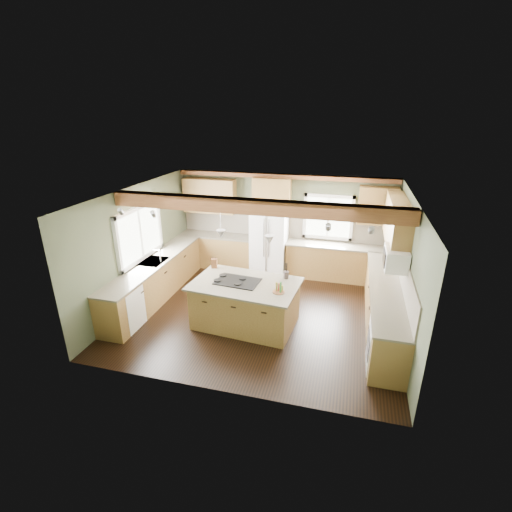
# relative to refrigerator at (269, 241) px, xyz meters

# --- Properties ---
(floor) EXTENTS (5.60, 5.60, 0.00)m
(floor) POSITION_rel_refrigerator_xyz_m (0.30, -2.12, -0.90)
(floor) COLOR black
(floor) RESTS_ON ground
(ceiling) EXTENTS (5.60, 5.60, 0.00)m
(ceiling) POSITION_rel_refrigerator_xyz_m (0.30, -2.12, 1.70)
(ceiling) COLOR silver
(ceiling) RESTS_ON wall_back
(wall_back) EXTENTS (5.60, 0.00, 5.60)m
(wall_back) POSITION_rel_refrigerator_xyz_m (0.30, 0.38, 0.40)
(wall_back) COLOR #4A543B
(wall_back) RESTS_ON ground
(wall_left) EXTENTS (0.00, 5.00, 5.00)m
(wall_left) POSITION_rel_refrigerator_xyz_m (-2.50, -2.12, 0.40)
(wall_left) COLOR #4A543B
(wall_left) RESTS_ON ground
(wall_right) EXTENTS (0.00, 5.00, 5.00)m
(wall_right) POSITION_rel_refrigerator_xyz_m (3.10, -2.12, 0.40)
(wall_right) COLOR #4A543B
(wall_right) RESTS_ON ground
(ceiling_beam) EXTENTS (5.55, 0.26, 0.26)m
(ceiling_beam) POSITION_rel_refrigerator_xyz_m (0.30, -2.63, 1.57)
(ceiling_beam) COLOR #5B2C1A
(ceiling_beam) RESTS_ON ceiling
(soffit_trim) EXTENTS (5.55, 0.20, 0.10)m
(soffit_trim) POSITION_rel_refrigerator_xyz_m (0.30, 0.28, 1.64)
(soffit_trim) COLOR #5B2C1A
(soffit_trim) RESTS_ON ceiling
(backsplash_back) EXTENTS (5.58, 0.03, 0.58)m
(backsplash_back) POSITION_rel_refrigerator_xyz_m (0.30, 0.36, 0.31)
(backsplash_back) COLOR brown
(backsplash_back) RESTS_ON wall_back
(backsplash_right) EXTENTS (0.03, 3.70, 0.58)m
(backsplash_right) POSITION_rel_refrigerator_xyz_m (3.08, -2.07, 0.31)
(backsplash_right) COLOR brown
(backsplash_right) RESTS_ON wall_right
(base_cab_back_left) EXTENTS (2.02, 0.60, 0.88)m
(base_cab_back_left) POSITION_rel_refrigerator_xyz_m (-1.49, 0.08, -0.46)
(base_cab_back_left) COLOR brown
(base_cab_back_left) RESTS_ON floor
(counter_back_left) EXTENTS (2.06, 0.64, 0.04)m
(counter_back_left) POSITION_rel_refrigerator_xyz_m (-1.49, 0.08, 0.00)
(counter_back_left) COLOR #484234
(counter_back_left) RESTS_ON base_cab_back_left
(base_cab_back_right) EXTENTS (2.62, 0.60, 0.88)m
(base_cab_back_right) POSITION_rel_refrigerator_xyz_m (1.79, 0.08, -0.46)
(base_cab_back_right) COLOR brown
(base_cab_back_right) RESTS_ON floor
(counter_back_right) EXTENTS (2.66, 0.64, 0.04)m
(counter_back_right) POSITION_rel_refrigerator_xyz_m (1.79, 0.08, 0.00)
(counter_back_right) COLOR #484234
(counter_back_right) RESTS_ON base_cab_back_right
(base_cab_left) EXTENTS (0.60, 3.70, 0.88)m
(base_cab_left) POSITION_rel_refrigerator_xyz_m (-2.20, -2.07, -0.46)
(base_cab_left) COLOR brown
(base_cab_left) RESTS_ON floor
(counter_left) EXTENTS (0.64, 3.74, 0.04)m
(counter_left) POSITION_rel_refrigerator_xyz_m (-2.20, -2.07, 0.00)
(counter_left) COLOR #484234
(counter_left) RESTS_ON base_cab_left
(base_cab_right) EXTENTS (0.60, 3.70, 0.88)m
(base_cab_right) POSITION_rel_refrigerator_xyz_m (2.80, -2.07, -0.46)
(base_cab_right) COLOR brown
(base_cab_right) RESTS_ON floor
(counter_right) EXTENTS (0.64, 3.74, 0.04)m
(counter_right) POSITION_rel_refrigerator_xyz_m (2.80, -2.07, 0.00)
(counter_right) COLOR #484234
(counter_right) RESTS_ON base_cab_right
(upper_cab_back_left) EXTENTS (1.40, 0.35, 0.90)m
(upper_cab_back_left) POSITION_rel_refrigerator_xyz_m (-1.69, 0.21, 1.05)
(upper_cab_back_left) COLOR brown
(upper_cab_back_left) RESTS_ON wall_back
(upper_cab_over_fridge) EXTENTS (0.96, 0.35, 0.70)m
(upper_cab_over_fridge) POSITION_rel_refrigerator_xyz_m (-0.00, 0.21, 1.25)
(upper_cab_over_fridge) COLOR brown
(upper_cab_over_fridge) RESTS_ON wall_back
(upper_cab_right) EXTENTS (0.35, 2.20, 0.90)m
(upper_cab_right) POSITION_rel_refrigerator_xyz_m (2.92, -1.22, 1.05)
(upper_cab_right) COLOR brown
(upper_cab_right) RESTS_ON wall_right
(upper_cab_back_corner) EXTENTS (0.90, 0.35, 0.90)m
(upper_cab_back_corner) POSITION_rel_refrigerator_xyz_m (2.60, 0.21, 1.05)
(upper_cab_back_corner) COLOR brown
(upper_cab_back_corner) RESTS_ON wall_back
(window_left) EXTENTS (0.04, 1.60, 1.05)m
(window_left) POSITION_rel_refrigerator_xyz_m (-2.48, -2.07, 0.65)
(window_left) COLOR white
(window_left) RESTS_ON wall_left
(window_back) EXTENTS (1.10, 0.04, 1.00)m
(window_back) POSITION_rel_refrigerator_xyz_m (1.45, 0.36, 0.65)
(window_back) COLOR white
(window_back) RESTS_ON wall_back
(sink) EXTENTS (0.50, 0.65, 0.03)m
(sink) POSITION_rel_refrigerator_xyz_m (-2.20, -2.07, 0.01)
(sink) COLOR #262628
(sink) RESTS_ON counter_left
(faucet) EXTENTS (0.02, 0.02, 0.28)m
(faucet) POSITION_rel_refrigerator_xyz_m (-2.02, -2.07, 0.15)
(faucet) COLOR #B2B2B7
(faucet) RESTS_ON sink
(dishwasher) EXTENTS (0.60, 0.60, 0.84)m
(dishwasher) POSITION_rel_refrigerator_xyz_m (-2.19, -3.37, -0.47)
(dishwasher) COLOR white
(dishwasher) RESTS_ON floor
(oven) EXTENTS (0.60, 0.72, 0.84)m
(oven) POSITION_rel_refrigerator_xyz_m (2.79, -3.37, -0.47)
(oven) COLOR white
(oven) RESTS_ON floor
(microwave) EXTENTS (0.40, 0.70, 0.38)m
(microwave) POSITION_rel_refrigerator_xyz_m (2.88, -2.17, 0.65)
(microwave) COLOR white
(microwave) RESTS_ON wall_right
(pendant_left) EXTENTS (0.18, 0.18, 0.16)m
(pendant_left) POSITION_rel_refrigerator_xyz_m (-0.37, -2.59, 0.98)
(pendant_left) COLOR #B2B2B7
(pendant_left) RESTS_ON ceiling
(pendant_right) EXTENTS (0.18, 0.18, 0.16)m
(pendant_right) POSITION_rel_refrigerator_xyz_m (0.60, -2.68, 0.98)
(pendant_right) COLOR #B2B2B7
(pendant_right) RESTS_ON ceiling
(refrigerator) EXTENTS (0.90, 0.74, 1.80)m
(refrigerator) POSITION_rel_refrigerator_xyz_m (0.00, 0.00, 0.00)
(refrigerator) COLOR white
(refrigerator) RESTS_ON floor
(island) EXTENTS (2.05, 1.36, 0.88)m
(island) POSITION_rel_refrigerator_xyz_m (0.12, -2.63, -0.46)
(island) COLOR olive
(island) RESTS_ON floor
(island_top) EXTENTS (2.19, 1.50, 0.04)m
(island_top) POSITION_rel_refrigerator_xyz_m (0.12, -2.63, 0.00)
(island_top) COLOR #484234
(island_top) RESTS_ON island
(cooktop) EXTENTS (0.89, 0.64, 0.02)m
(cooktop) POSITION_rel_refrigerator_xyz_m (-0.04, -2.62, 0.03)
(cooktop) COLOR black
(cooktop) RESTS_ON island_top
(knife_block) EXTENTS (0.14, 0.12, 0.20)m
(knife_block) POSITION_rel_refrigerator_xyz_m (-0.74, -2.07, 0.12)
(knife_block) COLOR brown
(knife_block) RESTS_ON island_top
(utensil_crock) EXTENTS (0.15, 0.15, 0.15)m
(utensil_crock) POSITION_rel_refrigerator_xyz_m (0.85, -2.20, 0.09)
(utensil_crock) COLOR #433A35
(utensil_crock) RESTS_ON island_top
(bottle_tray) EXTENTS (0.26, 0.26, 0.21)m
(bottle_tray) POSITION_rel_refrigerator_xyz_m (0.83, -2.85, 0.13)
(bottle_tray) COLOR brown
(bottle_tray) RESTS_ON island_top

